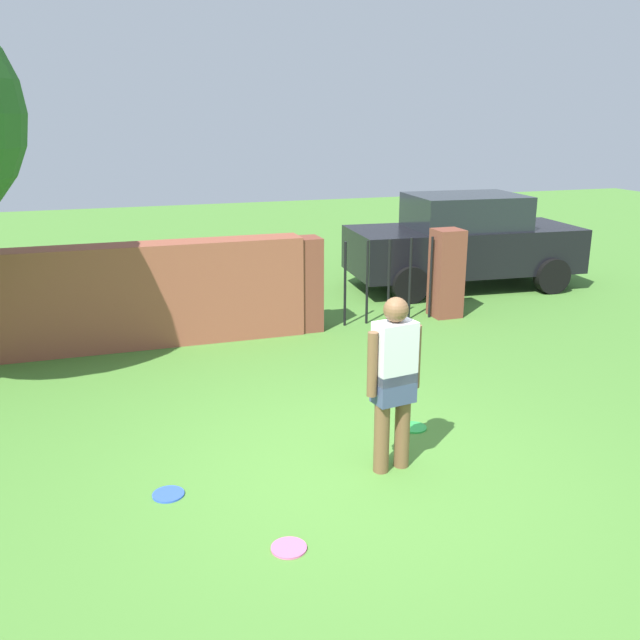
{
  "coord_description": "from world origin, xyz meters",
  "views": [
    {
      "loc": [
        -2.06,
        -5.3,
        3.11
      ],
      "look_at": [
        0.18,
        1.47,
        1.0
      ],
      "focal_mm": 39.0,
      "sensor_mm": 36.0,
      "label": 1
    }
  ],
  "objects": [
    {
      "name": "brick_wall",
      "position": [
        -1.5,
        4.28,
        0.72
      ],
      "size": [
        4.54,
        0.5,
        1.44
      ],
      "primitive_type": "cube",
      "color": "brown",
      "rests_on": "ground"
    },
    {
      "name": "frisbee_green",
      "position": [
        0.92,
        0.63,
        0.01
      ],
      "size": [
        0.27,
        0.27,
        0.02
      ],
      "primitive_type": "cylinder",
      "color": "green",
      "rests_on": "ground"
    },
    {
      "name": "frisbee_pink",
      "position": [
        -0.88,
        -0.97,
        0.01
      ],
      "size": [
        0.27,
        0.27,
        0.02
      ],
      "primitive_type": "cylinder",
      "color": "pink",
      "rests_on": "ground"
    },
    {
      "name": "car",
      "position": [
        4.45,
        5.95,
        0.86
      ],
      "size": [
        4.31,
        2.15,
        1.72
      ],
      "rotation": [
        0.0,
        0.0,
        -0.07
      ],
      "color": "black",
      "rests_on": "ground"
    },
    {
      "name": "fence_gate",
      "position": [
        2.04,
        4.28,
        0.7
      ],
      "size": [
        2.78,
        0.44,
        1.4
      ],
      "color": "brown",
      "rests_on": "ground"
    },
    {
      "name": "frisbee_blue",
      "position": [
        -1.64,
        0.09,
        0.01
      ],
      "size": [
        0.27,
        0.27,
        0.02
      ],
      "primitive_type": "cylinder",
      "color": "blue",
      "rests_on": "ground"
    },
    {
      "name": "ground_plane",
      "position": [
        0.0,
        0.0,
        0.0
      ],
      "size": [
        40.0,
        40.0,
        0.0
      ],
      "primitive_type": "plane",
      "color": "#4C8433"
    },
    {
      "name": "person",
      "position": [
        0.35,
        -0.07,
        0.9
      ],
      "size": [
        0.53,
        0.27,
        1.62
      ],
      "rotation": [
        0.0,
        0.0,
        -2.99
      ],
      "color": "brown",
      "rests_on": "ground"
    }
  ]
}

